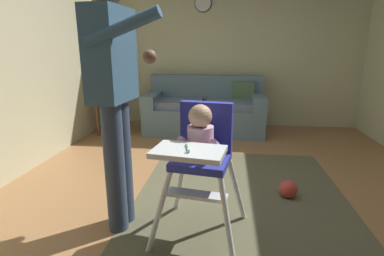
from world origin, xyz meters
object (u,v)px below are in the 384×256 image
object	(u,v)px
couch	(205,110)
sippy_cup	(113,97)
adult_standing	(115,95)
toy_ball	(288,189)
wall_clock	(203,3)
high_chair	(201,147)
side_table	(112,109)

from	to	relation	value
couch	sippy_cup	bearing A→B (deg)	-77.99
couch	adult_standing	bearing A→B (deg)	-8.58
couch	toy_ball	world-z (taller)	couch
sippy_cup	adult_standing	bearing A→B (deg)	-67.70
toy_ball	wall_clock	distance (m)	3.34
high_chair	side_table	bearing A→B (deg)	-138.18
adult_standing	couch	bearing A→B (deg)	86.07
couch	wall_clock	xyz separation A→B (m)	(-0.09, 0.48, 1.63)
toy_ball	adult_standing	bearing A→B (deg)	-156.22
high_chair	adult_standing	bearing A→B (deg)	-86.07
high_chair	sippy_cup	distance (m)	2.89
couch	adult_standing	xyz separation A→B (m)	(-0.40, -2.67, 0.64)
toy_ball	side_table	bearing A→B (deg)	142.04
high_chair	toy_ball	bearing A→B (deg)	139.53
toy_ball	wall_clock	xyz separation A→B (m)	(-0.99, 2.57, 1.89)
toy_ball	sippy_cup	distance (m)	2.95
adult_standing	wall_clock	size ratio (longest dim) A/B	6.28
wall_clock	toy_ball	bearing A→B (deg)	-68.85
high_chair	adult_standing	xyz separation A→B (m)	(-0.59, 0.05, 0.32)
couch	side_table	bearing A→B (deg)	-78.20
toy_ball	wall_clock	world-z (taller)	wall_clock
high_chair	toy_ball	distance (m)	1.11
toy_ball	high_chair	bearing A→B (deg)	-139.06
side_table	sippy_cup	bearing A→B (deg)	0.00
toy_ball	sippy_cup	xyz separation A→B (m)	(-2.28, 1.80, 0.49)
toy_ball	side_table	distance (m)	2.94
wall_clock	high_chair	bearing A→B (deg)	-85.07
couch	wall_clock	distance (m)	1.70
couch	high_chair	world-z (taller)	high_chair
couch	high_chair	distance (m)	2.74
couch	adult_standing	world-z (taller)	adult_standing
couch	toy_ball	size ratio (longest dim) A/B	11.60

